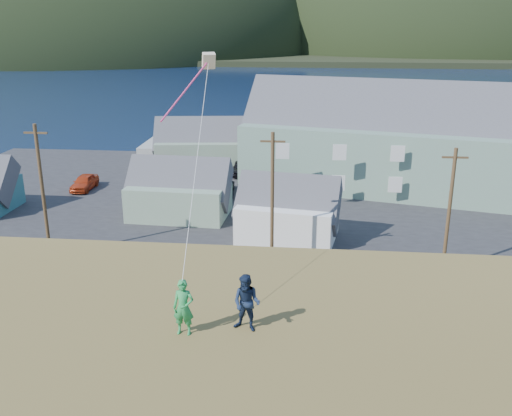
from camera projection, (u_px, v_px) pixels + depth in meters
The scene contains 15 objects.
ground at pixel (269, 276), 37.33m from camera, with size 900.00×900.00×0.00m, color #0A1638.
grass_strip at pixel (266, 289), 35.42m from camera, with size 110.00×8.00×0.10m, color #4C3D19.
waterfront_lot at pixel (283, 198), 53.36m from camera, with size 72.00×36.00×0.12m, color #28282B.
wharf at pixel (248, 143), 75.53m from camera, with size 26.00×14.00×0.90m, color gray.
far_shore at pixel (311, 45), 348.68m from camera, with size 900.00×320.00×2.00m, color black.
far_hills at pixel (379, 48), 297.17m from camera, with size 760.00×265.00×143.00m.
lodge at pixel (433, 143), 53.94m from camera, with size 37.68×18.36×12.78m.
shed_palegreen_near at pixel (179, 191), 47.79m from camera, with size 8.78×5.76×6.17m.
shed_white at pixel (288, 211), 42.79m from camera, with size 8.30×6.14×6.07m.
shed_palegreen_far at pixel (201, 145), 63.76m from camera, with size 10.94×7.05×6.93m.
utility_poles at pixel (243, 201), 37.47m from camera, with size 27.20×0.24×9.38m.
parked_cars at pixel (202, 178), 57.21m from camera, with size 24.62×13.28×1.56m.
kite_flyer_green at pixel (183, 307), 16.51m from camera, with size 0.62×0.41×1.71m, color #268C45.
kite_flyer_navy at pixel (247, 303), 16.70m from camera, with size 0.86×0.67×1.76m, color #16233D.
kite_rig at pixel (205, 68), 20.29m from camera, with size 0.91×3.46×8.52m.
Camera 1 is at (2.57, -33.94, 15.98)m, focal length 40.00 mm.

